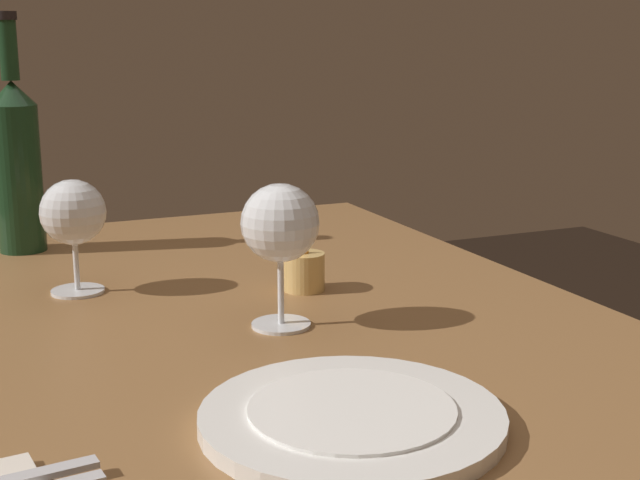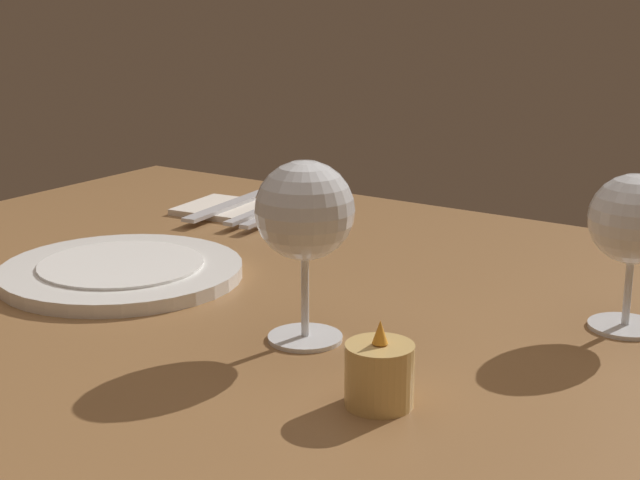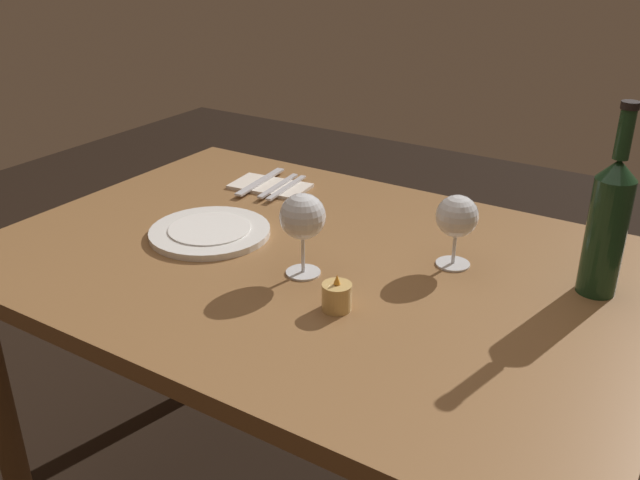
# 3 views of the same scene
# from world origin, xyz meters

# --- Properties ---
(dining_table) EXTENTS (1.30, 0.90, 0.74)m
(dining_table) POSITION_xyz_m (0.00, 0.00, 0.65)
(dining_table) COLOR olive
(dining_table) RESTS_ON ground
(wine_glass_left) EXTENTS (0.09, 0.09, 0.16)m
(wine_glass_left) POSITION_xyz_m (-0.02, 0.07, 0.85)
(wine_glass_left) COLOR white
(wine_glass_left) RESTS_ON dining_table
(wine_glass_right) EXTENTS (0.08, 0.08, 0.14)m
(wine_glass_right) POSITION_xyz_m (-0.24, -0.11, 0.84)
(wine_glass_right) COLOR white
(wine_glass_right) RESTS_ON dining_table
(wine_bottle) EXTENTS (0.07, 0.07, 0.35)m
(wine_bottle) POSITION_xyz_m (-0.50, -0.15, 0.87)
(wine_bottle) COLOR #19381E
(wine_bottle) RESTS_ON dining_table
(votive_candle) EXTENTS (0.05, 0.05, 0.07)m
(votive_candle) POSITION_xyz_m (-0.14, 0.15, 0.76)
(votive_candle) COLOR #DBB266
(votive_candle) RESTS_ON dining_table
(dinner_plate) EXTENTS (0.26, 0.26, 0.02)m
(dinner_plate) POSITION_xyz_m (0.25, 0.03, 0.75)
(dinner_plate) COLOR white
(dinner_plate) RESTS_ON dining_table
(folded_napkin) EXTENTS (0.20, 0.13, 0.01)m
(folded_napkin) POSITION_xyz_m (0.31, -0.27, 0.74)
(folded_napkin) COLOR silver
(folded_napkin) RESTS_ON dining_table
(fork_inner) EXTENTS (0.03, 0.18, 0.00)m
(fork_inner) POSITION_xyz_m (0.28, -0.27, 0.75)
(fork_inner) COLOR silver
(fork_inner) RESTS_ON folded_napkin
(fork_outer) EXTENTS (0.03, 0.18, 0.00)m
(fork_outer) POSITION_xyz_m (0.26, -0.27, 0.75)
(fork_outer) COLOR silver
(fork_outer) RESTS_ON folded_napkin
(table_knife) EXTENTS (0.04, 0.21, 0.00)m
(table_knife) POSITION_xyz_m (0.34, -0.27, 0.75)
(table_knife) COLOR silver
(table_knife) RESTS_ON folded_napkin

